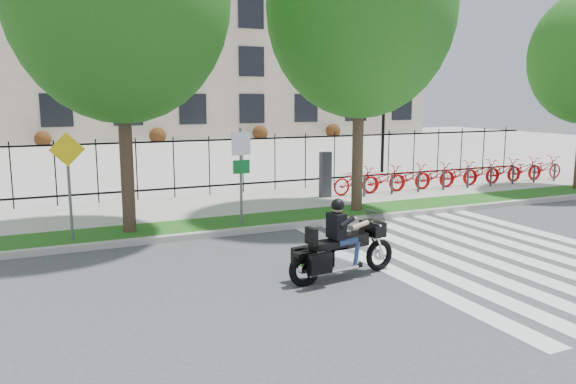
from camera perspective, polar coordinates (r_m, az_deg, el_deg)
name	(u,v)px	position (r m, az deg, el deg)	size (l,w,h in m)	color
ground	(291,285)	(10.44, 0.31, -9.47)	(120.00, 120.00, 0.00)	#3C3C3E
curb	(222,233)	(14.10, -6.68, -4.15)	(60.00, 0.20, 0.15)	#A5A29C
grass_verge	(212,226)	(14.89, -7.68, -3.44)	(60.00, 1.50, 0.15)	#164812
sidewalk	(188,209)	(17.25, -10.08, -1.71)	(60.00, 3.50, 0.15)	#AAA89F
plaza	(113,156)	(34.38, -17.40, 3.54)	(80.00, 34.00, 0.10)	#AAA89F
crosswalk_stripes	(491,255)	(13.12, 19.95, -6.04)	(5.70, 8.00, 0.01)	silver
iron_fence	(174,167)	(18.77, -11.51, 2.48)	(30.00, 0.06, 2.00)	black
office_building	(77,21)	(54.44, -20.67, 15.91)	(60.00, 21.90, 20.15)	#A69F86
lamp_post_right	(384,102)	(25.28, 9.71, 8.99)	(1.06, 0.70, 4.25)	black
street_tree_2	(361,8)	(16.50, 7.38, 18.02)	(5.30, 5.30, 8.76)	#32221B
bike_share_station	(457,174)	(21.70, 16.78, 1.78)	(11.06, 0.85, 1.50)	#2D2D33
sign_pole_regulatory	(241,163)	(14.47, -4.79, 2.93)	(0.50, 0.09, 2.50)	#59595B
sign_pole_warning	(68,172)	(13.67, -21.42, 1.92)	(0.78, 0.09, 2.49)	#59595B
motorcycle_rider	(343,246)	(10.74, 5.60, -5.50)	(2.42, 0.82, 1.87)	black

